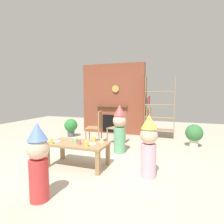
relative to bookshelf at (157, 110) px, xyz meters
The scene contains 20 objects.
ground_plane 2.73m from the bookshelf, 111.80° to the right, with size 12.00×12.00×0.00m, color #BCB29E.
brick_fireplace_feature 1.58m from the bookshelf, behind, with size 2.20×0.28×2.40m.
bookshelf is the anchor object (origin of this frame).
coffee_table 3.16m from the bookshelf, 112.31° to the right, with size 1.12×0.58×0.45m.
paper_cup_near_left 3.21m from the bookshelf, 110.09° to the right, with size 0.06×0.06×0.09m, color #E5666B.
paper_cup_near_right 3.52m from the bookshelf, 117.58° to the right, with size 0.07×0.07×0.09m, color #F2CC4C.
paper_cup_center 3.21m from the bookshelf, 106.70° to the right, with size 0.08×0.08×0.09m, color #F2CC4C.
paper_cup_far_left 2.90m from the bookshelf, 108.83° to the right, with size 0.06×0.06×0.10m, color #F2CC4C.
paper_cup_far_right 3.19m from the bookshelf, 112.56° to the right, with size 0.08×0.08×0.09m, color #8CD18C.
paper_plate_front 3.41m from the bookshelf, 118.50° to the right, with size 0.16×0.16×0.01m, color white.
paper_plate_rear 3.06m from the bookshelf, 107.30° to the right, with size 0.17×0.17×0.01m, color white.
birthday_cake_slice 2.82m from the bookshelf, 106.21° to the right, with size 0.10×0.10×0.08m, color #EAC68C.
table_fork 3.14m from the bookshelf, 117.48° to the right, with size 0.15×0.02×0.01m, color silver.
child_with_cone_hat 4.23m from the bookshelf, 104.93° to the right, with size 0.28×0.28×1.02m.
child_in_pink 2.95m from the bookshelf, 87.05° to the right, with size 0.29×0.29×1.05m.
child_by_the_chairs 1.98m from the bookshelf, 110.19° to the right, with size 0.31×0.31×1.12m.
dining_chair_left 2.00m from the bookshelf, 140.15° to the right, with size 0.47×0.47×0.90m.
dining_chair_middle 1.50m from the bookshelf, 128.06° to the right, with size 0.49×0.49×0.90m.
potted_plant_tall 1.37m from the bookshelf, 36.23° to the right, with size 0.44×0.44×0.59m.
potted_plant_short 2.81m from the bookshelf, 163.81° to the right, with size 0.42×0.42×0.57m.
Camera 1 is at (1.52, -3.54, 1.38)m, focal length 29.81 mm.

